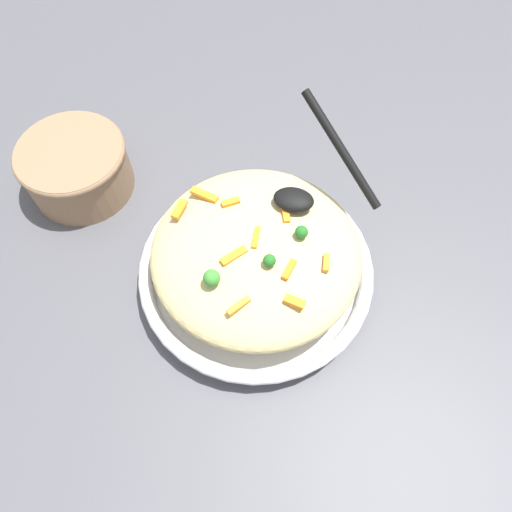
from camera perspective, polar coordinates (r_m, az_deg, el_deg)
name	(u,v)px	position (r m, az deg, el deg)	size (l,w,h in m)	color
ground_plane	(256,279)	(0.74, 0.00, -2.71)	(2.40, 2.40, 0.00)	#4C4C51
serving_bowl	(256,271)	(0.72, 0.00, -1.82)	(0.34, 0.34, 0.05)	silver
pasta_mound	(256,253)	(0.67, 0.00, 0.37)	(0.29, 0.29, 0.08)	#D1BA7A
carrot_piece_0	(242,307)	(0.60, -1.62, -5.97)	(0.03, 0.01, 0.01)	orange
carrot_piece_1	(258,240)	(0.63, 0.23, 1.87)	(0.03, 0.01, 0.01)	orange
carrot_piece_2	(295,302)	(0.60, 4.57, -5.39)	(0.03, 0.01, 0.01)	orange
carrot_piece_3	(289,269)	(0.62, 3.92, -1.59)	(0.03, 0.01, 0.01)	orange
carrot_piece_4	(231,202)	(0.67, -2.99, 6.32)	(0.03, 0.01, 0.01)	orange
carrot_piece_5	(204,195)	(0.69, -6.09, 7.16)	(0.04, 0.01, 0.01)	orange
carrot_piece_6	(234,256)	(0.62, -2.64, 0.04)	(0.04, 0.01, 0.01)	orange
carrot_piece_7	(179,209)	(0.68, -9.01, 5.47)	(0.03, 0.01, 0.01)	orange
carrot_piece_8	(286,214)	(0.66, 3.52, 4.93)	(0.03, 0.01, 0.01)	orange
carrot_piece_9	(326,263)	(0.63, 8.25, -0.79)	(0.02, 0.01, 0.01)	orange
broccoli_floret_0	(212,278)	(0.60, -5.24, -2.59)	(0.02, 0.02, 0.02)	#377928
broccoli_floret_1	(301,232)	(0.64, 5.37, 2.80)	(0.02, 0.02, 0.02)	#205B1C
broccoli_floret_2	(269,261)	(0.61, 1.59, -0.54)	(0.02, 0.02, 0.02)	#205B1C
serving_spoon	(312,180)	(0.66, 6.64, 8.85)	(0.15, 0.14, 0.10)	black
companion_bowl	(76,166)	(0.85, -20.42, 9.84)	(0.17, 0.17, 0.09)	#8C6B4C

